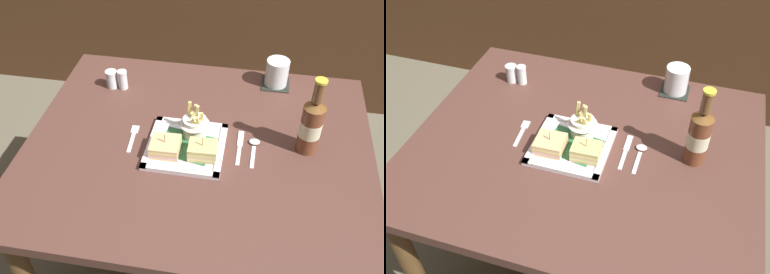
% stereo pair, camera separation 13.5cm
% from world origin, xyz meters
% --- Properties ---
extents(ground_plane, '(6.00, 6.00, 0.00)m').
position_xyz_m(ground_plane, '(0.00, 0.00, 0.00)').
color(ground_plane, brown).
extents(dining_table, '(1.09, 0.91, 0.75)m').
position_xyz_m(dining_table, '(0.00, 0.00, 0.64)').
color(dining_table, '#4D2E27').
rests_on(dining_table, ground_plane).
extents(square_plate, '(0.24, 0.24, 0.02)m').
position_xyz_m(square_plate, '(-0.03, -0.02, 0.75)').
color(square_plate, white).
rests_on(square_plate, dining_table).
extents(sandwich_half_left, '(0.09, 0.09, 0.07)m').
position_xyz_m(sandwich_half_left, '(-0.09, -0.06, 0.78)').
color(sandwich_half_left, tan).
rests_on(sandwich_half_left, square_plate).
extents(sandwich_half_right, '(0.09, 0.07, 0.07)m').
position_xyz_m(sandwich_half_right, '(0.02, -0.06, 0.78)').
color(sandwich_half_right, tan).
rests_on(sandwich_half_right, square_plate).
extents(fries_cup, '(0.09, 0.09, 0.11)m').
position_xyz_m(fries_cup, '(-0.02, 0.04, 0.80)').
color(fries_cup, silver).
rests_on(fries_cup, square_plate).
extents(beer_bottle, '(0.07, 0.07, 0.26)m').
position_xyz_m(beer_bottle, '(0.33, 0.04, 0.85)').
color(beer_bottle, brown).
rests_on(beer_bottle, dining_table).
extents(drink_coaster, '(0.10, 0.10, 0.00)m').
position_xyz_m(drink_coaster, '(0.23, 0.37, 0.75)').
color(drink_coaster, black).
rests_on(drink_coaster, dining_table).
extents(water_glass, '(0.08, 0.08, 0.10)m').
position_xyz_m(water_glass, '(0.23, 0.37, 0.79)').
color(water_glass, silver).
rests_on(water_glass, dining_table).
extents(fork, '(0.03, 0.13, 0.00)m').
position_xyz_m(fork, '(-0.21, 0.00, 0.75)').
color(fork, silver).
rests_on(fork, dining_table).
extents(knife, '(0.02, 0.16, 0.00)m').
position_xyz_m(knife, '(0.13, 0.02, 0.75)').
color(knife, silver).
rests_on(knife, dining_table).
extents(spoon, '(0.03, 0.13, 0.01)m').
position_xyz_m(spoon, '(0.17, 0.02, 0.75)').
color(spoon, silver).
rests_on(spoon, dining_table).
extents(salt_shaker, '(0.04, 0.04, 0.07)m').
position_xyz_m(salt_shaker, '(-0.36, 0.26, 0.78)').
color(salt_shaker, silver).
rests_on(salt_shaker, dining_table).
extents(pepper_shaker, '(0.04, 0.04, 0.07)m').
position_xyz_m(pepper_shaker, '(-0.32, 0.26, 0.78)').
color(pepper_shaker, silver).
rests_on(pepper_shaker, dining_table).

